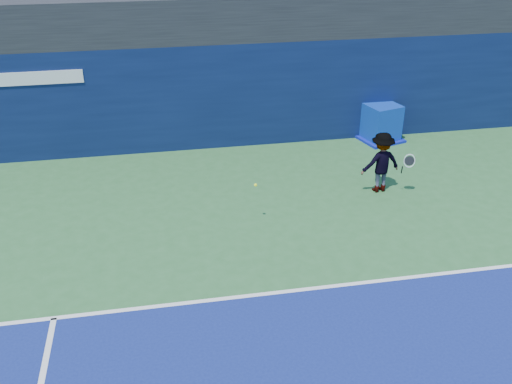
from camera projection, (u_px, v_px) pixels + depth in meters
baseline at (327, 287)px, 10.83m from camera, size 24.00×0.10×0.01m
stadium_band at (250, 11)px, 16.55m from camera, size 36.00×3.00×1.20m
back_wall_assembly at (256, 91)px, 16.66m from camera, size 36.00×1.03×3.00m
equipment_cart at (381, 124)px, 17.06m from camera, size 1.43×1.43×1.11m
tennis_player at (381, 162)px, 14.00m from camera, size 1.26×0.72×1.54m
tennis_ball at (256, 185)px, 12.57m from camera, size 0.07×0.07×0.07m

